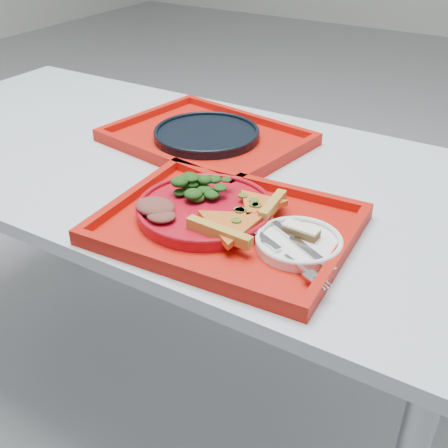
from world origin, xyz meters
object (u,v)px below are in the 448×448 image
at_px(tray_far, 207,140).
at_px(dessert_bar, 301,231).
at_px(tray_main, 227,228).
at_px(navy_plate, 207,135).
at_px(dinner_plate, 205,211).

relative_size(tray_far, dessert_bar, 6.82).
relative_size(tray_main, dessert_bar, 6.82).
bearing_deg(navy_plate, dessert_bar, -37.69).
relative_size(tray_main, navy_plate, 1.73).
distance_m(tray_main, dessert_bar, 0.14).
bearing_deg(tray_main, navy_plate, 124.86).
xyz_separation_m(tray_far, dessert_bar, (0.40, -0.31, 0.03)).
bearing_deg(dinner_plate, dessert_bar, 2.80).
distance_m(navy_plate, dessert_bar, 0.50).
distance_m(tray_main, tray_far, 0.41).
relative_size(dinner_plate, dessert_bar, 3.94).
bearing_deg(tray_far, dessert_bar, -28.68).
bearing_deg(tray_main, tray_far, 124.86).
xyz_separation_m(tray_far, dinner_plate, (0.20, -0.32, 0.02)).
distance_m(tray_main, dinner_plate, 0.06).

